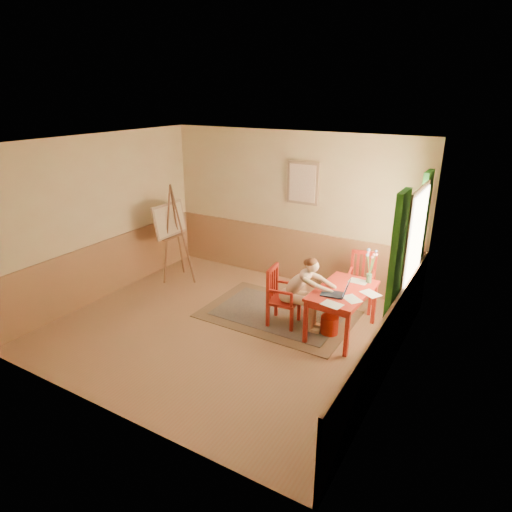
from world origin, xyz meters
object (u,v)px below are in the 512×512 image
Objects in this scene: chair_left at (281,296)px; easel at (171,224)px; figure at (301,290)px; laptop at (337,292)px; chair_back at (361,281)px; table at (343,295)px.

easel reaches higher than chair_left.
chair_left is at bearing -172.50° from figure.
laptop is 0.22× the size of easel.
chair_left is 2.76m from easel.
figure is (-0.57, -1.14, 0.17)m from chair_back.
figure is at bearing -165.19° from table.
laptop is (0.59, -0.08, 0.12)m from figure.
chair_left is at bearing -12.35° from easel.
easel reaches higher than table.
chair_left is at bearing -167.70° from table.
chair_back is 1.29m from figure.
chair_left is 0.51× the size of easel.
easel is at bearing 169.73° from figure.
chair_back is 0.82× the size of figure.
figure is 2.80× the size of laptop.
easel is (-3.52, -0.61, 0.62)m from chair_back.
table is 2.96× the size of laptop.
table is 3.59m from easel.
figure is at bearing 172.59° from laptop.
table is 0.61m from figure.
chair_back is (-0.02, 0.99, -0.15)m from table.
chair_left is 0.95m from laptop.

